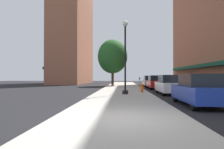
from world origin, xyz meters
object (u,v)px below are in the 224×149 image
object	(u,v)px
lamppost	(125,56)
fire_hydrant	(142,88)
tree_near	(113,57)
parking_meter_near	(140,81)
car_blue	(199,90)
car_red	(156,82)
car_white	(169,85)
car_silver	(150,81)

from	to	relation	value
lamppost	fire_hydrant	xyz separation A→B (m)	(1.52, 1.96, -2.68)
lamppost	tree_near	world-z (taller)	tree_near
fire_hydrant	parking_meter_near	size ratio (longest dim) A/B	0.60
car_blue	car_red	bearing A→B (deg)	89.49
lamppost	parking_meter_near	distance (m)	8.80
lamppost	fire_hydrant	distance (m)	3.65
fire_hydrant	car_red	world-z (taller)	car_red
lamppost	parking_meter_near	size ratio (longest dim) A/B	4.50
lamppost	car_white	bearing A→B (deg)	18.49
car_blue	car_white	size ratio (longest dim) A/B	1.00
lamppost	car_blue	distance (m)	7.01
tree_near	parking_meter_near	bearing A→B (deg)	-63.91
fire_hydrant	car_blue	xyz separation A→B (m)	(2.25, -7.36, 0.29)
car_blue	car_white	bearing A→B (deg)	89.49
tree_near	car_silver	distance (m)	7.06
parking_meter_near	lamppost	bearing A→B (deg)	-102.37
lamppost	car_red	size ratio (longest dim) A/B	1.37
car_blue	lamppost	bearing A→B (deg)	124.41
parking_meter_near	fire_hydrant	bearing A→B (deg)	-92.72
fire_hydrant	car_red	distance (m)	6.96
lamppost	parking_meter_near	world-z (taller)	lamppost
lamppost	car_silver	size ratio (longest dim) A/B	1.37
car_blue	parking_meter_near	bearing A→B (deg)	97.58
fire_hydrant	tree_near	world-z (taller)	tree_near
car_red	car_silver	world-z (taller)	same
tree_near	car_silver	bearing A→B (deg)	-16.60
fire_hydrant	parking_meter_near	bearing A→B (deg)	87.28
car_white	parking_meter_near	bearing A→B (deg)	103.51
fire_hydrant	car_red	xyz separation A→B (m)	(2.25, 6.58, 0.29)
car_blue	car_silver	distance (m)	19.56
car_blue	car_red	world-z (taller)	same
parking_meter_near	tree_near	bearing A→B (deg)	116.09
car_white	car_silver	world-z (taller)	same
car_blue	car_silver	size ratio (longest dim) A/B	1.00
fire_hydrant	car_red	bearing A→B (deg)	71.10
lamppost	car_blue	size ratio (longest dim) A/B	1.37
lamppost	car_white	xyz separation A→B (m)	(3.77, 1.26, -2.39)
tree_near	car_blue	xyz separation A→B (m)	(5.64, -21.24, -3.91)
fire_hydrant	car_silver	bearing A→B (deg)	79.54
parking_meter_near	car_silver	size ratio (longest dim) A/B	0.30
fire_hydrant	parking_meter_near	world-z (taller)	parking_meter_near
car_white	car_silver	bearing A→B (deg)	88.03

